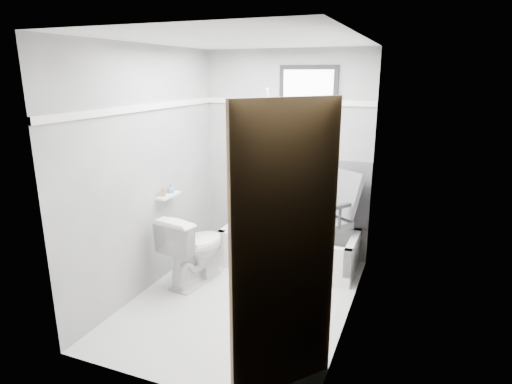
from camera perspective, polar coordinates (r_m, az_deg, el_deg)
The scene contains 19 objects.
floor at distance 4.31m, azimuth -1.77°, elevation -14.11°, with size 2.60×2.60×0.00m, color silver.
ceiling at distance 3.75m, azimuth -2.10°, elevation 19.64°, with size 2.60×2.60×0.00m, color silver.
wall_back at distance 5.05m, azimuth 4.00°, elevation 4.88°, with size 2.00×0.02×2.40m, color gray.
wall_front at distance 2.77m, azimuth -12.77°, elevation -4.53°, with size 2.00×0.02×2.40m, color gray.
wall_left at distance 4.35m, azimuth -14.11°, elevation 2.70°, with size 0.02×2.60×2.40m, color gray.
wall_right at distance 3.59m, azimuth 12.88°, elevation 0.10°, with size 0.02×2.60×2.40m, color gray.
bathtub at distance 4.94m, azimuth 4.52°, elevation -7.38°, with size 1.50×0.70×0.42m, color white, non-canonical shape.
office_chair at distance 4.76m, azimuth 8.93°, elevation -3.18°, with size 0.58×0.58×1.00m, color slate, non-canonical shape.
toilet at distance 4.54m, azimuth -8.18°, elevation -7.39°, with size 0.43×0.77×0.75m, color white.
door at distance 2.48m, azimuth 7.27°, elevation -11.69°, with size 0.78×0.78×2.00m, color brown, non-canonical shape.
window at distance 4.88m, azimuth 7.02°, elevation 14.13°, with size 0.66×0.04×0.40m, color black, non-canonical shape.
backerboard at distance 5.06m, azimuth 6.58°, elevation 0.19°, with size 1.50×0.02×0.78m, color #4C4C4F.
trim_back at distance 4.96m, azimuth 4.09°, elevation 11.91°, with size 2.00×0.02×0.06m, color white.
trim_left at distance 4.25m, azimuth -14.52°, elevation 10.86°, with size 0.02×2.60×0.06m, color white.
pole at distance 4.87m, azimuth 2.60°, elevation 2.70°, with size 0.02×0.02×1.95m, color white.
shelf at distance 4.56m, azimuth -11.55°, elevation -0.46°, with size 0.10×0.32×0.03m, color white.
soap_bottle_a at distance 4.48m, azimuth -12.25°, elevation 0.10°, with size 0.05×0.05×0.10m, color #9E774F.
soap_bottle_b at distance 4.59m, azimuth -11.29°, elevation 0.46°, with size 0.08×0.08×0.10m, color teal.
faucet at distance 5.24m, azimuth 1.69°, elevation -2.02°, with size 0.26×0.10×0.16m, color silver, non-canonical shape.
Camera 1 is at (1.50, -3.43, 2.13)m, focal length 30.00 mm.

